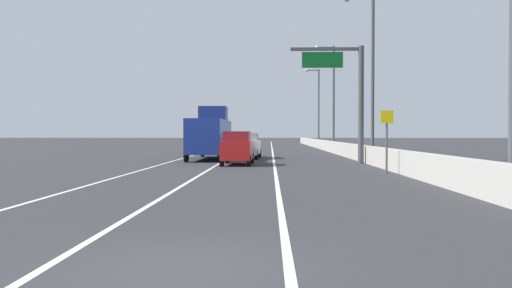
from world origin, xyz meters
TOP-DOWN VIEW (x-y plane):
  - ground_plane at (0.00, 64.00)m, footprint 320.00×320.00m
  - lane_stripe_left at (-5.50, 55.00)m, footprint 0.16×130.00m
  - lane_stripe_center at (-2.00, 55.00)m, footprint 0.16×130.00m
  - lane_stripe_right at (1.50, 55.00)m, footprint 0.16×130.00m
  - jersey_barrier_right at (7.64, 40.00)m, footprint 0.60×120.00m
  - overhead_sign_gantry at (6.30, 26.78)m, footprint 4.68×0.36m
  - speed_advisory_sign at (6.74, 17.84)m, footprint 0.60×0.11m
  - lamp_post_right_second at (8.12, 29.87)m, footprint 2.14×0.44m
  - lamp_post_right_third at (7.93, 50.99)m, footprint 2.14×0.44m
  - lamp_post_right_fourth at (8.22, 72.11)m, footprint 2.14×0.44m
  - car_red_0 at (-0.75, 25.11)m, footprint 1.89×4.30m
  - car_yellow_1 at (-3.71, 52.05)m, footprint 2.01×4.39m
  - car_white_2 at (-0.49, 33.63)m, footprint 2.04×4.83m
  - car_silver_3 at (-6.29, 61.88)m, footprint 1.82×4.20m
  - box_truck at (-3.22, 32.35)m, footprint 2.52×9.61m

SIDE VIEW (x-z plane):
  - ground_plane at x=0.00m, z-range 0.00..0.00m
  - lane_stripe_left at x=-5.50m, z-range 0.00..0.00m
  - lane_stripe_center at x=-2.00m, z-range 0.00..0.00m
  - lane_stripe_right at x=1.50m, z-range 0.00..0.00m
  - jersey_barrier_right at x=7.64m, z-range 0.00..1.10m
  - car_white_2 at x=-0.49m, z-range 0.00..1.94m
  - car_silver_3 at x=-6.29m, z-range 0.00..1.95m
  - car_red_0 at x=-0.75m, z-range -0.01..2.04m
  - car_yellow_1 at x=-3.71m, z-range -0.01..2.14m
  - speed_advisory_sign at x=6.74m, z-range 0.26..3.26m
  - box_truck at x=-3.22m, z-range -0.18..3.85m
  - overhead_sign_gantry at x=6.30m, z-range 0.98..8.48m
  - lamp_post_right_second at x=8.12m, z-range 0.77..12.25m
  - lamp_post_right_third at x=7.93m, z-range 0.77..12.25m
  - lamp_post_right_fourth at x=8.22m, z-range 0.77..12.25m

